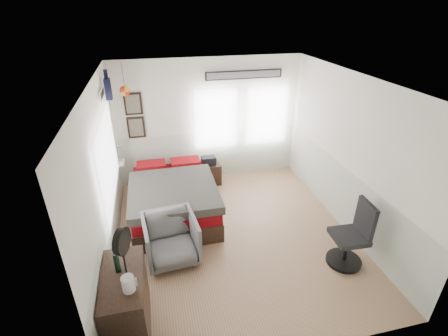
{
  "coord_description": "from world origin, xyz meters",
  "views": [
    {
      "loc": [
        -1.21,
        -4.38,
        3.7
      ],
      "look_at": [
        -0.1,
        0.4,
        1.15
      ],
      "focal_mm": 26.0,
      "sensor_mm": 36.0,
      "label": 1
    }
  ],
  "objects_px": {
    "armchair": "(171,239)",
    "nightstand": "(209,174)",
    "task_chair": "(352,239)",
    "dresser": "(127,304)",
    "bed": "(173,198)"
  },
  "relations": [
    {
      "from": "dresser",
      "to": "armchair",
      "type": "bearing_deg",
      "value": 61.89
    },
    {
      "from": "nightstand",
      "to": "task_chair",
      "type": "height_order",
      "value": "task_chair"
    },
    {
      "from": "armchair",
      "to": "nightstand",
      "type": "relative_size",
      "value": 1.73
    },
    {
      "from": "nightstand",
      "to": "bed",
      "type": "bearing_deg",
      "value": -137.29
    },
    {
      "from": "armchair",
      "to": "task_chair",
      "type": "bearing_deg",
      "value": -20.66
    },
    {
      "from": "bed",
      "to": "armchair",
      "type": "xyz_separation_m",
      "value": [
        -0.14,
        -1.24,
        0.04
      ]
    },
    {
      "from": "armchair",
      "to": "nightstand",
      "type": "height_order",
      "value": "armchair"
    },
    {
      "from": "dresser",
      "to": "task_chair",
      "type": "relative_size",
      "value": 0.92
    },
    {
      "from": "nightstand",
      "to": "task_chair",
      "type": "bearing_deg",
      "value": -65.88
    },
    {
      "from": "nightstand",
      "to": "task_chair",
      "type": "relative_size",
      "value": 0.44
    },
    {
      "from": "task_chair",
      "to": "dresser",
      "type": "bearing_deg",
      "value": -169.69
    },
    {
      "from": "bed",
      "to": "armchair",
      "type": "distance_m",
      "value": 1.25
    },
    {
      "from": "armchair",
      "to": "task_chair",
      "type": "height_order",
      "value": "task_chair"
    },
    {
      "from": "bed",
      "to": "task_chair",
      "type": "height_order",
      "value": "task_chair"
    },
    {
      "from": "armchair",
      "to": "task_chair",
      "type": "relative_size",
      "value": 0.76
    }
  ]
}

